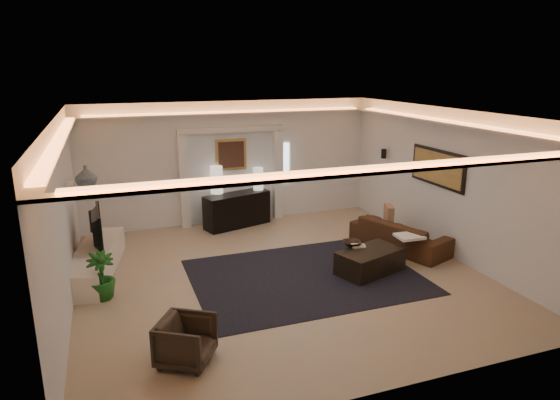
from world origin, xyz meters
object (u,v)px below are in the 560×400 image
object	(u,v)px
console	(237,210)
armchair	(186,341)
sofa	(400,235)
coffee_table	(370,262)

from	to	relation	value
console	armchair	size ratio (longest dim) A/B	2.38
sofa	console	bearing A→B (deg)	26.60
coffee_table	armchair	world-z (taller)	armchair
console	coffee_table	distance (m)	3.81
sofa	coffee_table	size ratio (longest dim) A/B	1.69
console	sofa	size ratio (longest dim) A/B	0.76
sofa	coffee_table	world-z (taller)	sofa
sofa	coffee_table	distance (m)	1.48
coffee_table	sofa	bearing A→B (deg)	17.36
coffee_table	armchair	xyz separation A→B (m)	(-3.64, -1.71, 0.10)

